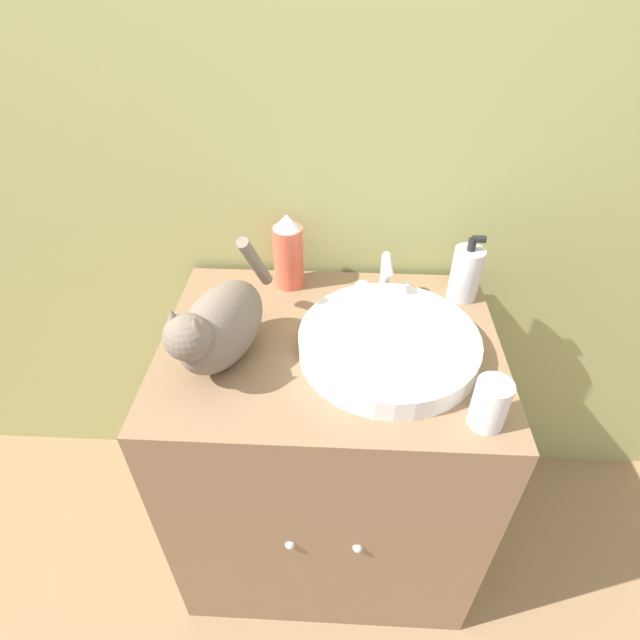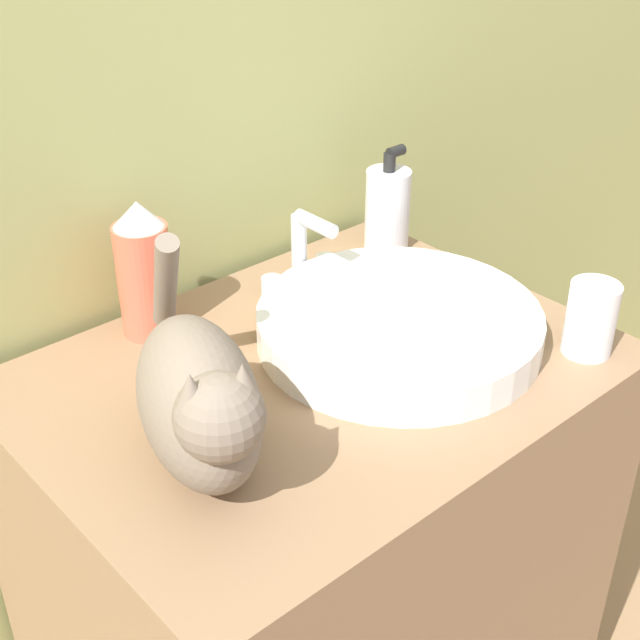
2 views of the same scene
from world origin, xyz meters
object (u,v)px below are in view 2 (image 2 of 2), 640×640
(cat, at_px, (200,400))
(soap_bottle, at_px, (388,208))
(spray_bottle, at_px, (144,270))
(cup, at_px, (591,319))

(cat, height_order, soap_bottle, cat)
(spray_bottle, xyz_separation_m, cup, (0.42, -0.44, -0.04))
(cat, xyz_separation_m, spray_bottle, (0.11, 0.30, 0.00))
(cat, distance_m, soap_bottle, 0.62)
(soap_bottle, relative_size, cup, 1.68)
(soap_bottle, xyz_separation_m, cup, (-0.02, -0.41, -0.02))
(cat, xyz_separation_m, cup, (0.53, -0.15, -0.04))
(cat, relative_size, spray_bottle, 1.76)
(spray_bottle, height_order, cup, spray_bottle)
(soap_bottle, relative_size, spray_bottle, 0.88)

